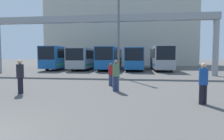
{
  "coord_description": "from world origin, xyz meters",
  "views": [
    {
      "loc": [
        4.27,
        -4.06,
        2.09
      ],
      "look_at": [
        1.05,
        20.34,
        0.3
      ],
      "focal_mm": 32.0,
      "sensor_mm": 36.0,
      "label": 1
    }
  ],
  "objects_px": {
    "pedestrian_near_center": "(116,75)",
    "pedestrian_mid_left": "(203,82)",
    "bus_slot_3": "(135,58)",
    "lamp_post": "(119,30)",
    "bus_slot_2": "(110,57)",
    "pedestrian_near_right": "(20,76)",
    "pedestrian_far_center": "(111,74)",
    "bus_slot_4": "(161,57)",
    "bus_slot_1": "(86,57)",
    "bus_slot_0": "(62,57)"
  },
  "relations": [
    {
      "from": "pedestrian_far_center",
      "to": "pedestrian_mid_left",
      "type": "relative_size",
      "value": 0.88
    },
    {
      "from": "bus_slot_0",
      "to": "pedestrian_mid_left",
      "type": "relative_size",
      "value": 6.03
    },
    {
      "from": "pedestrian_near_center",
      "to": "pedestrian_far_center",
      "type": "relative_size",
      "value": 1.17
    },
    {
      "from": "bus_slot_3",
      "to": "pedestrian_near_center",
      "type": "relative_size",
      "value": 5.99
    },
    {
      "from": "bus_slot_1",
      "to": "pedestrian_near_center",
      "type": "bearing_deg",
      "value": -70.18
    },
    {
      "from": "bus_slot_4",
      "to": "lamp_post",
      "type": "relative_size",
      "value": 1.35
    },
    {
      "from": "bus_slot_3",
      "to": "pedestrian_near_right",
      "type": "xyz_separation_m",
      "value": [
        -5.9,
        -19.77,
        -0.81
      ]
    },
    {
      "from": "bus_slot_4",
      "to": "pedestrian_near_right",
      "type": "height_order",
      "value": "bus_slot_4"
    },
    {
      "from": "pedestrian_mid_left",
      "to": "pedestrian_far_center",
      "type": "bearing_deg",
      "value": 108.93
    },
    {
      "from": "bus_slot_3",
      "to": "pedestrian_far_center",
      "type": "xyz_separation_m",
      "value": [
        -1.37,
        -16.28,
        -0.96
      ]
    },
    {
      "from": "bus_slot_0",
      "to": "lamp_post",
      "type": "bearing_deg",
      "value": -47.55
    },
    {
      "from": "bus_slot_2",
      "to": "bus_slot_4",
      "type": "distance_m",
      "value": 7.52
    },
    {
      "from": "bus_slot_1",
      "to": "pedestrian_near_right",
      "type": "bearing_deg",
      "value": -85.4
    },
    {
      "from": "bus_slot_1",
      "to": "lamp_post",
      "type": "xyz_separation_m",
      "value": [
        6.16,
        -11.31,
        2.67
      ]
    },
    {
      "from": "pedestrian_mid_left",
      "to": "pedestrian_near_center",
      "type": "bearing_deg",
      "value": 121.12
    },
    {
      "from": "lamp_post",
      "to": "bus_slot_3",
      "type": "bearing_deg",
      "value": 82.95
    },
    {
      "from": "pedestrian_far_center",
      "to": "pedestrian_near_right",
      "type": "bearing_deg",
      "value": 159.95
    },
    {
      "from": "bus_slot_2",
      "to": "pedestrian_near_center",
      "type": "distance_m",
      "value": 18.98
    },
    {
      "from": "bus_slot_3",
      "to": "pedestrian_far_center",
      "type": "relative_size",
      "value": 7.01
    },
    {
      "from": "bus_slot_3",
      "to": "bus_slot_4",
      "type": "height_order",
      "value": "bus_slot_4"
    },
    {
      "from": "bus_slot_0",
      "to": "bus_slot_4",
      "type": "height_order",
      "value": "bus_slot_0"
    },
    {
      "from": "pedestrian_mid_left",
      "to": "lamp_post",
      "type": "xyz_separation_m",
      "value": [
        -4.63,
        10.04,
        3.53
      ]
    },
    {
      "from": "bus_slot_2",
      "to": "bus_slot_3",
      "type": "relative_size",
      "value": 1.07
    },
    {
      "from": "bus_slot_1",
      "to": "bus_slot_3",
      "type": "relative_size",
      "value": 1.06
    },
    {
      "from": "bus_slot_1",
      "to": "pedestrian_mid_left",
      "type": "distance_m",
      "value": 23.93
    },
    {
      "from": "pedestrian_near_center",
      "to": "pedestrian_mid_left",
      "type": "distance_m",
      "value": 4.84
    },
    {
      "from": "pedestrian_far_center",
      "to": "lamp_post",
      "type": "xyz_separation_m",
      "value": [
        0.02,
        5.31,
        3.64
      ]
    },
    {
      "from": "bus_slot_0",
      "to": "pedestrian_near_center",
      "type": "bearing_deg",
      "value": -60.06
    },
    {
      "from": "bus_slot_4",
      "to": "bus_slot_0",
      "type": "bearing_deg",
      "value": -179.24
    },
    {
      "from": "bus_slot_2",
      "to": "pedestrian_near_center",
      "type": "bearing_deg",
      "value": -80.96
    },
    {
      "from": "bus_slot_4",
      "to": "pedestrian_near_right",
      "type": "xyz_separation_m",
      "value": [
        -9.65,
        -19.84,
        -0.93
      ]
    },
    {
      "from": "bus_slot_2",
      "to": "pedestrian_far_center",
      "type": "relative_size",
      "value": 7.49
    },
    {
      "from": "pedestrian_near_right",
      "to": "pedestrian_far_center",
      "type": "distance_m",
      "value": 5.71
    },
    {
      "from": "pedestrian_near_right",
      "to": "lamp_post",
      "type": "height_order",
      "value": "lamp_post"
    },
    {
      "from": "bus_slot_3",
      "to": "pedestrian_far_center",
      "type": "distance_m",
      "value": 16.37
    },
    {
      "from": "bus_slot_3",
      "to": "pedestrian_near_right",
      "type": "bearing_deg",
      "value": -106.61
    },
    {
      "from": "bus_slot_2",
      "to": "bus_slot_0",
      "type": "bearing_deg",
      "value": -176.13
    },
    {
      "from": "pedestrian_mid_left",
      "to": "bus_slot_2",
      "type": "bearing_deg",
      "value": 82.61
    },
    {
      "from": "bus_slot_3",
      "to": "pedestrian_near_right",
      "type": "distance_m",
      "value": 20.65
    },
    {
      "from": "bus_slot_4",
      "to": "pedestrian_mid_left",
      "type": "bearing_deg",
      "value": -91.32
    },
    {
      "from": "pedestrian_mid_left",
      "to": "bus_slot_3",
      "type": "bearing_deg",
      "value": 73.27
    },
    {
      "from": "pedestrian_far_center",
      "to": "bus_slot_0",
      "type": "bearing_deg",
      "value": 63.84
    },
    {
      "from": "bus_slot_3",
      "to": "pedestrian_near_right",
      "type": "height_order",
      "value": "bus_slot_3"
    },
    {
      "from": "bus_slot_3",
      "to": "lamp_post",
      "type": "distance_m",
      "value": 11.37
    },
    {
      "from": "bus_slot_0",
      "to": "bus_slot_3",
      "type": "xyz_separation_m",
      "value": [
        11.27,
        0.13,
        -0.13
      ]
    },
    {
      "from": "bus_slot_4",
      "to": "bus_slot_2",
      "type": "bearing_deg",
      "value": 177.65
    },
    {
      "from": "bus_slot_0",
      "to": "pedestrian_mid_left",
      "type": "distance_m",
      "value": 25.46
    },
    {
      "from": "bus_slot_0",
      "to": "pedestrian_near_right",
      "type": "distance_m",
      "value": 20.38
    },
    {
      "from": "bus_slot_4",
      "to": "pedestrian_mid_left",
      "type": "xyz_separation_m",
      "value": [
        -0.49,
        -21.07,
        -0.97
      ]
    },
    {
      "from": "pedestrian_near_center",
      "to": "lamp_post",
      "type": "relative_size",
      "value": 0.22
    }
  ]
}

